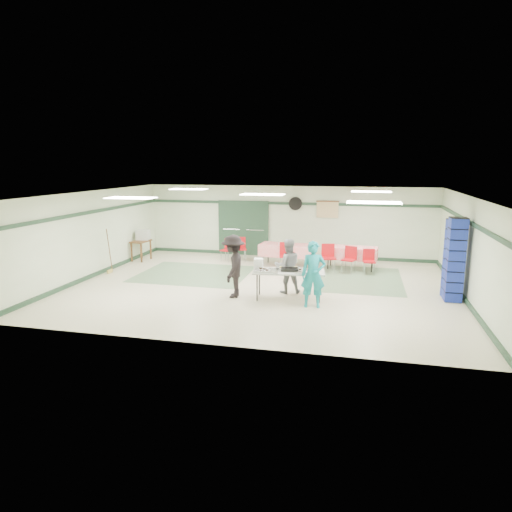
% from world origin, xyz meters
% --- Properties ---
extents(floor, '(11.00, 11.00, 0.00)m').
position_xyz_m(floor, '(0.00, 0.00, 0.00)').
color(floor, beige).
rests_on(floor, ground).
extents(ceiling, '(11.00, 11.00, 0.00)m').
position_xyz_m(ceiling, '(0.00, 0.00, 2.70)').
color(ceiling, silver).
rests_on(ceiling, wall_back).
extents(wall_back, '(11.00, 0.00, 11.00)m').
position_xyz_m(wall_back, '(0.00, 4.50, 1.35)').
color(wall_back, silver).
rests_on(wall_back, floor).
extents(wall_front, '(11.00, 0.00, 11.00)m').
position_xyz_m(wall_front, '(0.00, -4.50, 1.35)').
color(wall_front, silver).
rests_on(wall_front, floor).
extents(wall_left, '(0.00, 9.00, 9.00)m').
position_xyz_m(wall_left, '(-5.50, 0.00, 1.35)').
color(wall_left, silver).
rests_on(wall_left, floor).
extents(wall_right, '(0.00, 9.00, 9.00)m').
position_xyz_m(wall_right, '(5.50, 0.00, 1.35)').
color(wall_right, silver).
rests_on(wall_right, floor).
extents(trim_back, '(11.00, 0.06, 0.10)m').
position_xyz_m(trim_back, '(0.00, 4.47, 2.05)').
color(trim_back, '#213D2A').
rests_on(trim_back, wall_back).
extents(baseboard_back, '(11.00, 0.06, 0.12)m').
position_xyz_m(baseboard_back, '(0.00, 4.47, 0.06)').
color(baseboard_back, '#213D2A').
rests_on(baseboard_back, floor).
extents(trim_left, '(0.06, 9.00, 0.10)m').
position_xyz_m(trim_left, '(-5.47, 0.00, 2.05)').
color(trim_left, '#213D2A').
rests_on(trim_left, wall_back).
extents(baseboard_left, '(0.06, 9.00, 0.12)m').
position_xyz_m(baseboard_left, '(-5.47, 0.00, 0.06)').
color(baseboard_left, '#213D2A').
rests_on(baseboard_left, floor).
extents(trim_right, '(0.06, 9.00, 0.10)m').
position_xyz_m(trim_right, '(5.47, 0.00, 2.05)').
color(trim_right, '#213D2A').
rests_on(trim_right, wall_back).
extents(baseboard_right, '(0.06, 9.00, 0.12)m').
position_xyz_m(baseboard_right, '(5.47, 0.00, 0.06)').
color(baseboard_right, '#213D2A').
rests_on(baseboard_right, floor).
extents(green_patch_a, '(3.50, 3.00, 0.01)m').
position_xyz_m(green_patch_a, '(-2.50, 1.00, 0.00)').
color(green_patch_a, slate).
rests_on(green_patch_a, floor).
extents(green_patch_b, '(2.50, 3.50, 0.01)m').
position_xyz_m(green_patch_b, '(2.80, 1.50, 0.00)').
color(green_patch_b, slate).
rests_on(green_patch_b, floor).
extents(double_door_left, '(0.90, 0.06, 2.10)m').
position_xyz_m(double_door_left, '(-2.20, 4.44, 1.05)').
color(double_door_left, '#999B99').
rests_on(double_door_left, floor).
extents(double_door_right, '(0.90, 0.06, 2.10)m').
position_xyz_m(double_door_right, '(-1.25, 4.44, 1.05)').
color(double_door_right, '#999B99').
rests_on(double_door_right, floor).
extents(door_frame, '(2.00, 0.03, 2.15)m').
position_xyz_m(door_frame, '(-1.73, 4.42, 1.05)').
color(door_frame, '#213D2A').
rests_on(door_frame, floor).
extents(wall_fan, '(0.50, 0.10, 0.50)m').
position_xyz_m(wall_fan, '(0.30, 4.44, 2.05)').
color(wall_fan, black).
rests_on(wall_fan, wall_back).
extents(scroll_banner, '(0.80, 0.02, 0.60)m').
position_xyz_m(scroll_banner, '(1.50, 4.44, 1.85)').
color(scroll_banner, '#D2B983').
rests_on(scroll_banner, wall_back).
extents(serving_table, '(1.95, 0.98, 0.76)m').
position_xyz_m(serving_table, '(0.94, -1.05, 0.72)').
color(serving_table, '#B7B7B2').
rests_on(serving_table, floor).
extents(sheet_tray_right, '(0.63, 0.51, 0.02)m').
position_xyz_m(sheet_tray_right, '(1.42, -1.09, 0.77)').
color(sheet_tray_right, silver).
rests_on(sheet_tray_right, serving_table).
extents(sheet_tray_mid, '(0.66, 0.54, 0.02)m').
position_xyz_m(sheet_tray_mid, '(0.89, -0.91, 0.77)').
color(sheet_tray_mid, silver).
rests_on(sheet_tray_mid, serving_table).
extents(sheet_tray_left, '(0.68, 0.55, 0.02)m').
position_xyz_m(sheet_tray_left, '(0.37, -1.21, 0.77)').
color(sheet_tray_left, silver).
rests_on(sheet_tray_left, serving_table).
extents(baking_pan, '(0.48, 0.33, 0.08)m').
position_xyz_m(baking_pan, '(0.96, -1.03, 0.80)').
color(baking_pan, black).
rests_on(baking_pan, serving_table).
extents(foam_box_stack, '(0.26, 0.24, 0.27)m').
position_xyz_m(foam_box_stack, '(0.10, -0.94, 0.90)').
color(foam_box_stack, white).
rests_on(foam_box_stack, serving_table).
extents(volunteer_teal, '(0.65, 0.47, 1.67)m').
position_xyz_m(volunteer_teal, '(1.64, -1.59, 0.83)').
color(volunteer_teal, teal).
rests_on(volunteer_teal, floor).
extents(volunteer_grey, '(0.88, 0.78, 1.52)m').
position_xyz_m(volunteer_grey, '(0.81, -0.46, 0.76)').
color(volunteer_grey, gray).
rests_on(volunteer_grey, floor).
extents(volunteer_dark, '(0.74, 1.15, 1.69)m').
position_xyz_m(volunteer_dark, '(-0.54, -1.20, 0.84)').
color(volunteer_dark, black).
rests_on(volunteer_dark, floor).
extents(dining_table_a, '(1.79, 0.92, 0.77)m').
position_xyz_m(dining_table_a, '(2.45, 2.88, 0.57)').
color(dining_table_a, red).
rests_on(dining_table_a, floor).
extents(dining_table_b, '(1.93, 0.99, 0.77)m').
position_xyz_m(dining_table_b, '(0.25, 2.88, 0.57)').
color(dining_table_b, red).
rests_on(dining_table_b, floor).
extents(chair_a, '(0.52, 0.52, 0.87)m').
position_xyz_m(chair_a, '(2.43, 2.31, 0.53)').
color(chair_a, red).
rests_on(chair_a, floor).
extents(chair_b, '(0.52, 0.52, 0.92)m').
position_xyz_m(chair_b, '(1.73, 2.32, 0.57)').
color(chair_b, red).
rests_on(chair_b, floor).
extents(chair_c, '(0.42, 0.42, 0.81)m').
position_xyz_m(chair_c, '(3.04, 2.31, 0.50)').
color(chair_c, red).
rests_on(chair_c, floor).
extents(chair_d, '(0.50, 0.50, 0.92)m').
position_xyz_m(chair_d, '(0.31, 2.32, 0.56)').
color(chair_d, red).
rests_on(chair_d, floor).
extents(chair_loose_a, '(0.52, 0.52, 0.86)m').
position_xyz_m(chair_loose_a, '(-1.57, 3.36, 0.53)').
color(chair_loose_a, red).
rests_on(chair_loose_a, floor).
extents(chair_loose_b, '(0.47, 0.47, 0.82)m').
position_xyz_m(chair_loose_b, '(-1.99, 3.16, 0.50)').
color(chair_loose_b, red).
rests_on(chair_loose_b, floor).
extents(crate_stack_blue_a, '(0.43, 0.43, 2.20)m').
position_xyz_m(crate_stack_blue_a, '(5.15, -0.28, 1.10)').
color(crate_stack_blue_a, '#193296').
rests_on(crate_stack_blue_a, floor).
extents(crate_stack_red, '(0.43, 0.43, 1.18)m').
position_xyz_m(crate_stack_red, '(5.15, -0.22, 0.59)').
color(crate_stack_red, maroon).
rests_on(crate_stack_red, floor).
extents(crate_stack_blue_b, '(0.46, 0.46, 2.12)m').
position_xyz_m(crate_stack_blue_b, '(5.15, 0.01, 1.06)').
color(crate_stack_blue_b, '#193296').
rests_on(crate_stack_blue_b, floor).
extents(printer_table, '(0.58, 0.82, 0.74)m').
position_xyz_m(printer_table, '(-5.15, 2.55, 0.62)').
color(printer_table, brown).
rests_on(printer_table, floor).
extents(office_printer, '(0.52, 0.48, 0.36)m').
position_xyz_m(office_printer, '(-5.15, 2.75, 0.93)').
color(office_printer, '#B3B3AE').
rests_on(office_printer, printer_table).
extents(broom, '(0.05, 0.23, 1.44)m').
position_xyz_m(broom, '(-5.23, 0.52, 0.75)').
color(broom, brown).
rests_on(broom, floor).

